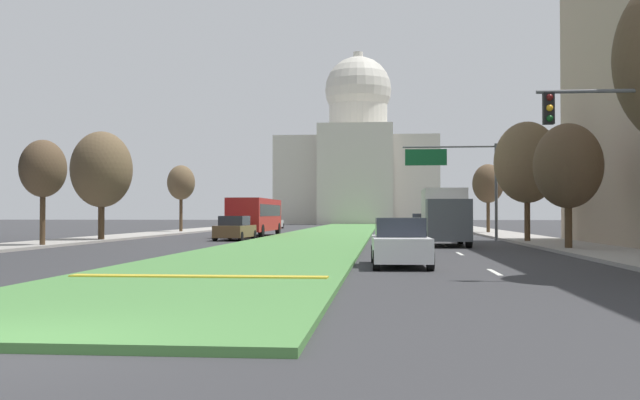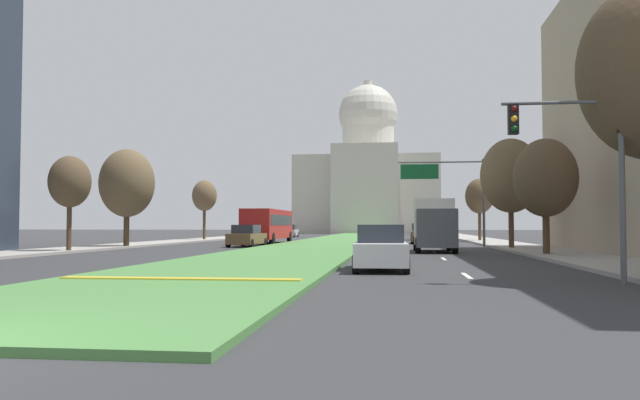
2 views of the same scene
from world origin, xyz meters
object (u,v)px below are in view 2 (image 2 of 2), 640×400
Objects in this scene: street_tree_left_distant at (204,196)px; sedan_midblock at (247,236)px; overhead_guide_sign at (450,184)px; box_truck_delivery at (434,224)px; street_tree_right_distant at (479,196)px; city_bus at (268,223)px; street_tree_left_far at (127,183)px; traffic_light_near_right at (590,147)px; street_tree_left_mid at (70,182)px; sedan_lead_stopped at (381,249)px; street_tree_right_mid at (545,178)px; capitol_building at (368,181)px; sedan_far_horizon at (420,232)px; sedan_very_far at (289,231)px; sedan_distant at (423,234)px; street_tree_right_far at (511,176)px.

sedan_midblock is at bearing -63.42° from street_tree_left_distant.
box_truck_delivery is (-1.70, -8.23, -3.00)m from overhead_guide_sign.
city_bus is at bearing -156.62° from street_tree_right_distant.
traffic_light_near_right is at bearing -45.16° from street_tree_left_far.
street_tree_right_distant reaches higher than traffic_light_near_right.
street_tree_left_mid is 22.08m from sedan_lead_stopped.
street_tree_right_mid reaches higher than box_truck_delivery.
street_tree_right_distant is at bearing -78.23° from capitol_building.
street_tree_right_distant is 25.85m from sedan_midblock.
city_bus is (-10.71, 31.42, 0.99)m from sedan_lead_stopped.
street_tree_left_far reaches higher than sedan_far_horizon.
street_tree_right_mid reaches higher than traffic_light_near_right.
street_tree_left_distant is 12.91m from city_bus.
street_tree_left_far is 1.53× the size of sedan_very_far.
street_tree_left_distant is at bearing 116.58° from sedan_midblock.
traffic_light_near_right is 29.44m from street_tree_left_mid.
overhead_guide_sign is 9.22m from sedan_distant.
street_tree_right_distant is (0.34, 28.95, 0.35)m from street_tree_right_mid.
sedan_distant is at bearing 3.99° from city_bus.
street_tree_left_distant is (-0.95, 28.86, 0.52)m from street_tree_left_mid.
sedan_very_far is at bearing 106.86° from traffic_light_near_right.
sedan_very_far is at bearing 117.16° from overhead_guide_sign.
overhead_guide_sign is at bearing 11.08° from street_tree_left_far.
street_tree_left_far is 1.14× the size of street_tree_right_distant.
street_tree_right_distant reaches higher than sedan_lead_stopped.
city_bus is at bearing -83.99° from sedan_very_far.
street_tree_left_far is (-24.42, 24.55, 0.80)m from traffic_light_near_right.
street_tree_right_mid is at bearing -47.32° from city_bus.
traffic_light_near_right is at bearing -59.34° from sedan_midblock.
sedan_midblock is at bearing 120.66° from traffic_light_near_right.
street_tree_right_distant is at bearing 75.34° from overhead_guide_sign.
sedan_midblock is (7.99, 3.15, -3.82)m from street_tree_left_far.
traffic_light_near_right is at bearing -60.89° from street_tree_left_distant.
traffic_light_near_right is 67.56m from sedan_very_far.
street_tree_left_distant is 1.37× the size of sedan_lead_stopped.
sedan_very_far is at bearing 139.32° from sedan_far_horizon.
sedan_far_horizon is at bearing 12.17° from street_tree_left_distant.
street_tree_right_distant is 10.07m from sedan_distant.
street_tree_left_distant is (-23.93, 16.35, -0.03)m from overhead_guide_sign.
overhead_guide_sign is 16.13m from street_tree_right_distant.
overhead_guide_sign is at bearing 78.31° from box_truck_delivery.
overhead_guide_sign is 1.14× the size of street_tree_left_mid.
capitol_building reaches higher than sedan_lead_stopped.
city_bus reaches higher than sedan_far_horizon.
sedan_far_horizon is 29.42m from box_truck_delivery.
street_tree_left_mid is 0.52× the size of city_bus.
street_tree_left_mid is 0.77× the size of street_tree_right_far.
street_tree_right_mid is 0.56× the size of city_bus.
street_tree_right_mid is (26.73, -0.84, -0.06)m from street_tree_left_mid.
city_bus is (-0.18, 8.61, 0.99)m from sedan_midblock.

